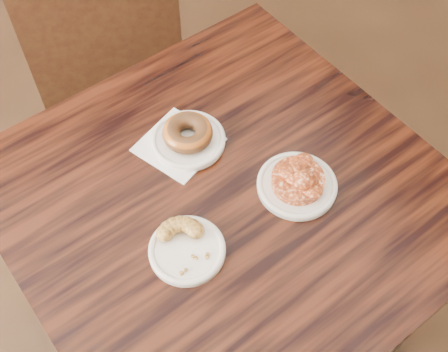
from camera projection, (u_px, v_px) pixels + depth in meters
name	position (u px, v px, depth m)	size (l,w,h in m)	color
floor	(178.00, 262.00, 1.86)	(5.00, 5.00, 0.00)	black
cafe_table	(226.00, 272.00, 1.44)	(0.84, 0.84, 0.75)	black
chair_far	(104.00, 53.00, 1.79)	(0.46, 0.46, 0.90)	black
napkin	(179.00, 145.00, 1.19)	(0.15, 0.15, 0.00)	white
plate_donut	(188.00, 140.00, 1.19)	(0.16, 0.16, 0.01)	white
plate_cruller	(187.00, 250.00, 1.05)	(0.14, 0.14, 0.01)	white
plate_fritter	(297.00, 185.00, 1.13)	(0.16, 0.16, 0.01)	silver
glazed_donut	(188.00, 133.00, 1.17)	(0.11, 0.11, 0.04)	#873913
apple_fritter	(298.00, 179.00, 1.11)	(0.15, 0.15, 0.04)	#4E1708
cruller_fragment	(186.00, 245.00, 1.03)	(0.11, 0.11, 0.03)	brown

